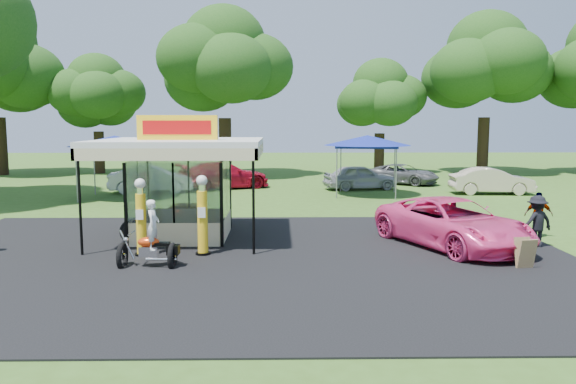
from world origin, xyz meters
name	(u,v)px	position (x,y,z in m)	size (l,w,h in m)	color
ground	(228,278)	(0.00, 0.00, 0.00)	(120.00, 120.00, 0.00)	#37591B
asphalt_apron	(234,258)	(0.00, 2.00, 0.02)	(20.00, 14.00, 0.04)	black
gas_station_kiosk	(182,187)	(-2.00, 4.99, 1.78)	(5.40, 5.40, 4.18)	white
gas_pump_left	(141,219)	(-2.75, 2.38, 1.11)	(0.43, 0.43, 2.32)	black
gas_pump_right	(202,217)	(-0.96, 2.44, 1.16)	(0.45, 0.45, 2.41)	black
motorcycle	(151,240)	(-2.17, 1.06, 0.76)	(1.65, 0.82, 1.95)	black
spare_tires	(132,232)	(-3.51, 4.23, 0.39)	(0.95, 0.61, 0.80)	black
a_frame_sign	(525,254)	(7.95, 0.75, 0.43)	(0.50, 0.48, 0.84)	#593819
kiosk_car	(192,214)	(-2.00, 7.20, 0.48)	(1.13, 2.82, 0.96)	yellow
pink_sedan	(452,223)	(6.80, 3.46, 0.78)	(2.58, 5.58, 1.55)	#FF4592
spectator_east_a	(537,222)	(9.42, 3.31, 0.84)	(1.08, 0.62, 1.67)	black
spectator_east_b	(539,215)	(10.27, 5.02, 0.78)	(0.92, 0.38, 1.56)	gray
bg_car_a	(151,179)	(-5.90, 17.64, 0.77)	(1.63, 4.67, 1.54)	silver
bg_car_b	(224,175)	(-2.01, 19.55, 0.80)	(2.24, 5.50, 1.60)	#AB0D22
bg_car_c	(360,177)	(6.11, 18.99, 0.73)	(1.74, 4.31, 1.47)	#ABACB0
bg_car_d	(403,174)	(9.27, 21.87, 0.64)	(2.13, 4.61, 1.28)	#5B5B5D
bg_car_e	(492,181)	(13.08, 16.73, 0.73)	(1.55, 4.44, 1.46)	beige
tent_west	(115,142)	(-7.23, 15.34, 2.96)	(4.68, 4.68, 3.27)	gray
tent_east	(367,141)	(6.08, 16.33, 2.95)	(4.67, 4.67, 3.26)	gray
oak_far_b	(97,99)	(-12.69, 29.98, 5.75)	(7.55, 7.55, 9.00)	black
oak_far_c	(224,71)	(-2.66, 27.56, 7.66)	(10.24, 10.24, 12.07)	black
oak_far_d	(380,102)	(9.11, 29.61, 5.51)	(7.26, 7.26, 8.64)	black
oak_far_e	(486,73)	(17.07, 29.22, 7.70)	(10.13, 10.13, 12.06)	black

